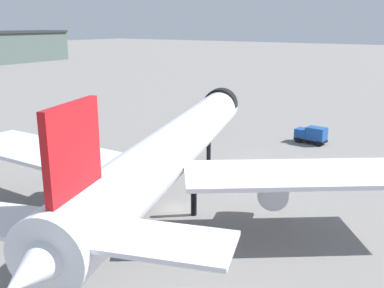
% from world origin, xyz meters
% --- Properties ---
extents(ground, '(900.00, 900.00, 0.00)m').
position_xyz_m(ground, '(0.00, 0.00, 0.00)').
color(ground, slate).
extents(airliner_near_gate, '(57.19, 51.10, 15.76)m').
position_xyz_m(airliner_near_gate, '(1.10, 0.73, 6.94)').
color(airliner_near_gate, silver).
rests_on(airliner_near_gate, ground).
extents(service_truck_front, '(2.95, 5.67, 3.00)m').
position_xyz_m(service_truck_front, '(37.18, -2.13, 1.59)').
color(service_truck_front, black).
rests_on(service_truck_front, ground).
extents(traffic_cone_near_nose, '(0.55, 0.55, 0.69)m').
position_xyz_m(traffic_cone_near_nose, '(27.86, 25.03, 0.34)').
color(traffic_cone_near_nose, '#F2600C').
rests_on(traffic_cone_near_nose, ground).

